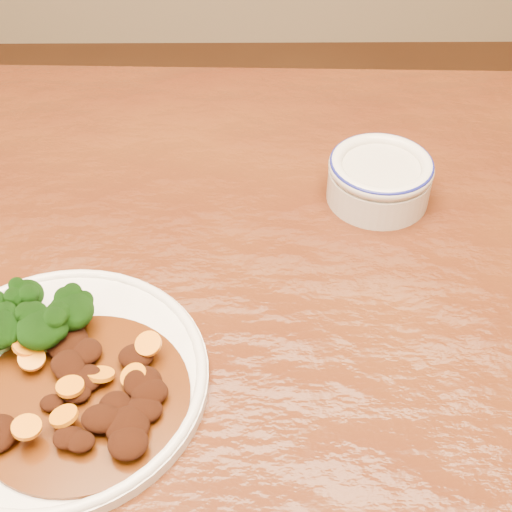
{
  "coord_description": "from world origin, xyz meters",
  "views": [
    {
      "loc": [
        0.01,
        -0.4,
        1.22
      ],
      "look_at": [
        0.01,
        0.07,
        0.77
      ],
      "focal_mm": 50.0,
      "sensor_mm": 36.0,
      "label": 1
    }
  ],
  "objects": [
    {
      "name": "dining_table",
      "position": [
        0.0,
        0.0,
        0.67
      ],
      "size": [
        1.53,
        0.95,
        0.75
      ],
      "rotation": [
        0.0,
        0.0,
        -0.03
      ],
      "color": "#4E250D",
      "rests_on": "ground"
    },
    {
      "name": "dinner_plate",
      "position": [
        -0.15,
        -0.06,
        0.76
      ],
      "size": [
        0.24,
        0.24,
        0.02
      ],
      "rotation": [
        0.0,
        0.0,
        -0.25
      ],
      "color": "white",
      "rests_on": "dining_table"
    },
    {
      "name": "broccoli_florets",
      "position": [
        -0.19,
        -0.02,
        0.79
      ],
      "size": [
        0.13,
        0.09,
        0.04
      ],
      "color": "#67984E",
      "rests_on": "dinner_plate"
    },
    {
      "name": "mince_stew",
      "position": [
        -0.12,
        -0.08,
        0.77
      ],
      "size": [
        0.17,
        0.17,
        0.03
      ],
      "color": "#4F2308",
      "rests_on": "dinner_plate"
    },
    {
      "name": "dip_bowl",
      "position": [
        0.14,
        0.18,
        0.78
      ],
      "size": [
        0.11,
        0.11,
        0.05
      ],
      "rotation": [
        0.0,
        0.0,
        0.33
      ],
      "color": "beige",
      "rests_on": "dining_table"
    }
  ]
}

